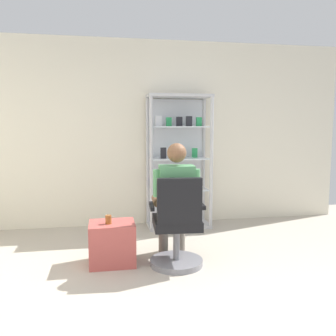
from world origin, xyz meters
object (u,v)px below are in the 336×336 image
seated_shopkeeper (175,197)px  tea_glass (108,219)px  storage_crate (112,243)px  display_cabinet_main (178,160)px  office_chair (177,230)px

seated_shopkeeper → tea_glass: seated_shopkeeper is taller
seated_shopkeeper → storage_crate: (-0.67, 0.05, -0.49)m
seated_shopkeeper → tea_glass: bearing=178.8°
display_cabinet_main → office_chair: size_ratio=1.98×
office_chair → tea_glass: 0.73m
office_chair → tea_glass: size_ratio=10.48×
storage_crate → display_cabinet_main: bearing=53.5°
seated_shopkeeper → storage_crate: bearing=175.6°
display_cabinet_main → storage_crate: display_cabinet_main is taller
storage_crate → tea_glass: tea_glass is taller
storage_crate → tea_glass: bearing=-133.9°
display_cabinet_main → seated_shopkeeper: (-0.32, -1.39, -0.25)m
seated_shopkeeper → storage_crate: 0.83m
seated_shopkeeper → tea_glass: 0.74m
storage_crate → tea_glass: (-0.03, -0.04, 0.27)m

